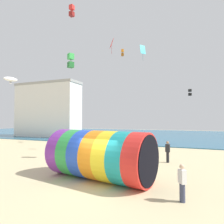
{
  "coord_description": "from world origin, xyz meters",
  "views": [
    {
      "loc": [
        4.83,
        -9.53,
        3.58
      ],
      "look_at": [
        -0.42,
        3.3,
        4.09
      ],
      "focal_mm": 32.0,
      "sensor_mm": 36.0,
      "label": 1
    }
  ],
  "objects_px": {
    "kite_red_diamond": "(112,44)",
    "kite_white_parafoil": "(11,79)",
    "bystander_mid_beach": "(70,141)",
    "kite_handler": "(182,183)",
    "kite_green_box": "(71,61)",
    "kite_orange_box": "(123,53)",
    "giant_inflatable_tube": "(100,155)",
    "kite_black_box": "(190,92)",
    "kite_red_box": "(72,11)",
    "bystander_far_left": "(168,152)",
    "kite_cyan_diamond": "(143,50)"
  },
  "relations": [
    {
      "from": "giant_inflatable_tube",
      "to": "kite_red_box",
      "type": "height_order",
      "value": "kite_red_box"
    },
    {
      "from": "kite_red_diamond",
      "to": "kite_cyan_diamond",
      "type": "relative_size",
      "value": 1.11
    },
    {
      "from": "kite_black_box",
      "to": "kite_red_box",
      "type": "relative_size",
      "value": 0.54
    },
    {
      "from": "kite_red_box",
      "to": "bystander_mid_beach",
      "type": "distance_m",
      "value": 18.04
    },
    {
      "from": "giant_inflatable_tube",
      "to": "kite_white_parafoil",
      "type": "bearing_deg",
      "value": 166.7
    },
    {
      "from": "kite_handler",
      "to": "kite_orange_box",
      "type": "xyz_separation_m",
      "value": [
        -6.85,
        11.86,
        10.31
      ]
    },
    {
      "from": "giant_inflatable_tube",
      "to": "kite_orange_box",
      "type": "bearing_deg",
      "value": 101.64
    },
    {
      "from": "kite_green_box",
      "to": "kite_red_box",
      "type": "xyz_separation_m",
      "value": [
        -3.9,
        5.91,
        9.13
      ]
    },
    {
      "from": "kite_red_box",
      "to": "bystander_mid_beach",
      "type": "relative_size",
      "value": 0.95
    },
    {
      "from": "kite_green_box",
      "to": "kite_orange_box",
      "type": "height_order",
      "value": "kite_orange_box"
    },
    {
      "from": "kite_green_box",
      "to": "bystander_far_left",
      "type": "height_order",
      "value": "kite_green_box"
    },
    {
      "from": "giant_inflatable_tube",
      "to": "kite_black_box",
      "type": "height_order",
      "value": "kite_black_box"
    },
    {
      "from": "bystander_far_left",
      "to": "giant_inflatable_tube",
      "type": "bearing_deg",
      "value": -116.85
    },
    {
      "from": "kite_orange_box",
      "to": "bystander_far_left",
      "type": "bearing_deg",
      "value": -36.66
    },
    {
      "from": "kite_green_box",
      "to": "kite_black_box",
      "type": "xyz_separation_m",
      "value": [
        11.31,
        10.06,
        -2.61
      ]
    },
    {
      "from": "kite_red_diamond",
      "to": "kite_white_parafoil",
      "type": "bearing_deg",
      "value": -107.99
    },
    {
      "from": "kite_white_parafoil",
      "to": "bystander_mid_beach",
      "type": "bearing_deg",
      "value": 81.18
    },
    {
      "from": "kite_handler",
      "to": "kite_red_diamond",
      "type": "bearing_deg",
      "value": 120.96
    },
    {
      "from": "kite_green_box",
      "to": "kite_cyan_diamond",
      "type": "height_order",
      "value": "kite_cyan_diamond"
    },
    {
      "from": "kite_black_box",
      "to": "kite_white_parafoil",
      "type": "relative_size",
      "value": 0.65
    },
    {
      "from": "kite_white_parafoil",
      "to": "kite_green_box",
      "type": "bearing_deg",
      "value": 46.94
    },
    {
      "from": "kite_handler",
      "to": "kite_green_box",
      "type": "xyz_separation_m",
      "value": [
        -11.19,
        8.01,
        8.82
      ]
    },
    {
      "from": "kite_white_parafoil",
      "to": "bystander_mid_beach",
      "type": "xyz_separation_m",
      "value": [
        1.21,
        7.83,
        -6.35
      ]
    },
    {
      "from": "kite_red_box",
      "to": "bystander_far_left",
      "type": "distance_m",
      "value": 23.22
    },
    {
      "from": "kite_green_box",
      "to": "kite_black_box",
      "type": "height_order",
      "value": "kite_green_box"
    },
    {
      "from": "kite_orange_box",
      "to": "kite_black_box",
      "type": "bearing_deg",
      "value": 41.7
    },
    {
      "from": "giant_inflatable_tube",
      "to": "kite_white_parafoil",
      "type": "height_order",
      "value": "kite_white_parafoil"
    },
    {
      "from": "kite_green_box",
      "to": "kite_black_box",
      "type": "bearing_deg",
      "value": 41.65
    },
    {
      "from": "kite_handler",
      "to": "kite_red_box",
      "type": "relative_size",
      "value": 0.97
    },
    {
      "from": "kite_cyan_diamond",
      "to": "bystander_far_left",
      "type": "relative_size",
      "value": 1.11
    },
    {
      "from": "kite_red_box",
      "to": "bystander_far_left",
      "type": "relative_size",
      "value": 0.95
    },
    {
      "from": "kite_red_box",
      "to": "kite_orange_box",
      "type": "relative_size",
      "value": 2.08
    },
    {
      "from": "kite_green_box",
      "to": "bystander_mid_beach",
      "type": "distance_m",
      "value": 9.86
    },
    {
      "from": "kite_green_box",
      "to": "kite_orange_box",
      "type": "distance_m",
      "value": 5.99
    },
    {
      "from": "kite_handler",
      "to": "kite_white_parafoil",
      "type": "relative_size",
      "value": 1.18
    },
    {
      "from": "kite_cyan_diamond",
      "to": "bystander_mid_beach",
      "type": "height_order",
      "value": "kite_cyan_diamond"
    },
    {
      "from": "kite_green_box",
      "to": "bystander_far_left",
      "type": "relative_size",
      "value": 0.88
    },
    {
      "from": "giant_inflatable_tube",
      "to": "kite_black_box",
      "type": "relative_size",
      "value": 7.54
    },
    {
      "from": "giant_inflatable_tube",
      "to": "kite_white_parafoil",
      "type": "relative_size",
      "value": 4.91
    },
    {
      "from": "bystander_far_left",
      "to": "kite_white_parafoil",
      "type": "bearing_deg",
      "value": -163.75
    },
    {
      "from": "kite_handler",
      "to": "kite_black_box",
      "type": "relative_size",
      "value": 1.81
    },
    {
      "from": "kite_handler",
      "to": "kite_white_parafoil",
      "type": "height_order",
      "value": "kite_white_parafoil"
    },
    {
      "from": "giant_inflatable_tube",
      "to": "bystander_mid_beach",
      "type": "height_order",
      "value": "giant_inflatable_tube"
    },
    {
      "from": "kite_red_diamond",
      "to": "kite_black_box",
      "type": "bearing_deg",
      "value": 2.71
    },
    {
      "from": "kite_handler",
      "to": "kite_black_box",
      "type": "bearing_deg",
      "value": 89.61
    },
    {
      "from": "giant_inflatable_tube",
      "to": "kite_green_box",
      "type": "xyz_separation_m",
      "value": [
        -6.46,
        6.44,
        8.19
      ]
    },
    {
      "from": "kite_handler",
      "to": "kite_black_box",
      "type": "xyz_separation_m",
      "value": [
        0.12,
        18.07,
        6.21
      ]
    },
    {
      "from": "kite_black_box",
      "to": "bystander_mid_beach",
      "type": "distance_m",
      "value": 16.39
    },
    {
      "from": "giant_inflatable_tube",
      "to": "kite_orange_box",
      "type": "xyz_separation_m",
      "value": [
        -2.12,
        10.29,
        9.69
      ]
    },
    {
      "from": "giant_inflatable_tube",
      "to": "kite_green_box",
      "type": "bearing_deg",
      "value": 135.06
    }
  ]
}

